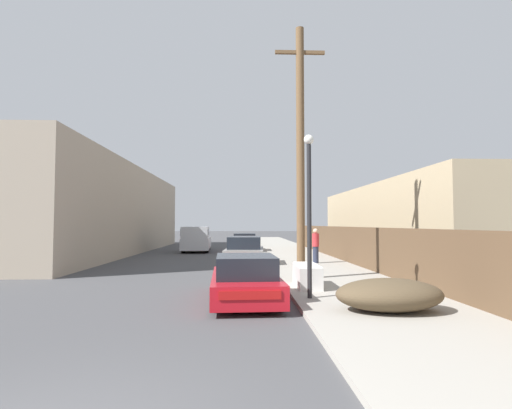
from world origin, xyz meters
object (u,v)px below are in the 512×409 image
at_px(utility_pole, 300,148).
at_px(discarded_fridge, 307,275).
at_px(car_parked_mid, 245,252).
at_px(street_lamp, 309,202).
at_px(brush_pile, 389,295).
at_px(parked_sports_car_red, 245,280).
at_px(pedestrian, 316,245).
at_px(pickup_truck, 196,239).
at_px(car_parked_far, 245,243).

bearing_deg(utility_pole, discarded_fridge, -92.67).
bearing_deg(car_parked_mid, utility_pole, -67.68).
distance_m(street_lamp, brush_pile, 3.08).
bearing_deg(parked_sports_car_red, pedestrian, 65.79).
distance_m(parked_sports_car_red, utility_pole, 5.73).
xyz_separation_m(discarded_fridge, pickup_truck, (-5.34, 17.37, 0.46)).
relative_size(car_parked_far, utility_pole, 0.49).
xyz_separation_m(discarded_fridge, brush_pile, (1.26, -3.49, 0.02)).
xyz_separation_m(car_parked_far, pedestrian, (3.42, -9.57, 0.35)).
bearing_deg(street_lamp, car_parked_far, 94.64).
bearing_deg(pickup_truck, brush_pile, 105.11).
height_order(discarded_fridge, pickup_truck, pickup_truck).
xyz_separation_m(brush_pile, pedestrian, (0.40, 10.86, 0.51)).
bearing_deg(parked_sports_car_red, discarded_fridge, 37.16).
relative_size(parked_sports_car_red, pickup_truck, 0.74).
xyz_separation_m(discarded_fridge, utility_pole, (0.08, 1.76, 4.29)).
bearing_deg(street_lamp, car_parked_mid, 99.91).
xyz_separation_m(parked_sports_car_red, pickup_truck, (-3.42, 18.96, 0.36)).
xyz_separation_m(parked_sports_car_red, pedestrian, (3.58, 8.96, 0.44)).
relative_size(car_parked_mid, car_parked_far, 0.99).
distance_m(car_parked_mid, brush_pile, 11.25).
bearing_deg(discarded_fridge, pickup_truck, 107.95).
xyz_separation_m(pickup_truck, street_lamp, (5.10, -19.24, 1.72)).
bearing_deg(discarded_fridge, parked_sports_car_red, -139.55).
height_order(utility_pole, brush_pile, utility_pole).
distance_m(car_parked_mid, car_parked_far, 9.62).
height_order(discarded_fridge, parked_sports_car_red, parked_sports_car_red).
distance_m(car_parked_far, utility_pole, 15.84).
distance_m(utility_pole, pedestrian, 6.93).
bearing_deg(brush_pile, street_lamp, 132.76).
xyz_separation_m(car_parked_far, brush_pile, (3.02, -20.43, -0.16)).
xyz_separation_m(parked_sports_car_red, car_parked_far, (0.15, 18.53, 0.08)).
relative_size(utility_pole, street_lamp, 2.10).
relative_size(discarded_fridge, utility_pole, 0.20).
bearing_deg(discarded_fridge, car_parked_far, 96.80).
bearing_deg(car_parked_far, utility_pole, -81.96).
relative_size(parked_sports_car_red, car_parked_mid, 0.99).
xyz_separation_m(utility_pole, brush_pile, (1.18, -5.25, -4.27)).
relative_size(car_parked_far, pedestrian, 2.61).
height_order(pickup_truck, utility_pole, utility_pole).
relative_size(discarded_fridge, brush_pile, 0.77).
height_order(parked_sports_car_red, car_parked_far, car_parked_far).
bearing_deg(car_parked_mid, street_lamp, -76.88).
height_order(discarded_fridge, brush_pile, brush_pile).
bearing_deg(pickup_truck, parked_sports_car_red, 97.79).
height_order(brush_pile, pedestrian, pedestrian).
height_order(discarded_fridge, car_parked_mid, car_parked_mid).
distance_m(parked_sports_car_red, car_parked_far, 18.53).
relative_size(car_parked_mid, pedestrian, 2.57).
bearing_deg(car_parked_far, pickup_truck, 174.26).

